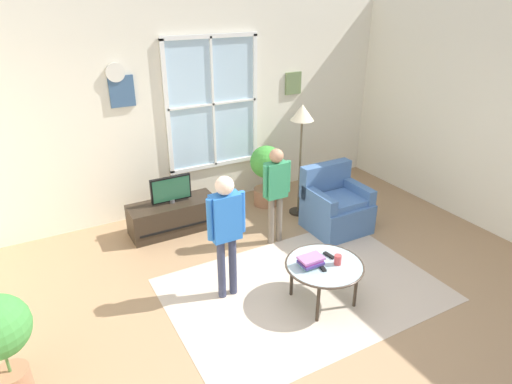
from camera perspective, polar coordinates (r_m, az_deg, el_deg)
The scene contains 15 objects.
ground_plane at distance 4.87m, azimuth 5.65°, elevation -14.18°, with size 6.88×6.17×0.02m, color #9E7A56.
back_wall at distance 6.52m, azimuth -8.04°, elevation 10.52°, with size 6.28×0.17×2.93m.
area_rug at distance 5.06m, azimuth 6.12°, elevation -12.34°, with size 2.92×2.02×0.01m, color #C6B29E.
tv_stand at distance 6.15m, azimuth -10.59°, elevation -3.10°, with size 1.18×0.47×0.42m.
television at distance 5.98m, azimuth -10.88°, elevation 0.35°, with size 0.54×0.08×0.37m.
armchair at distance 6.16m, azimuth 10.15°, elevation -1.86°, with size 0.76×0.74×0.87m.
coffee_table at distance 4.69m, azimuth 8.78°, elevation -9.44°, with size 0.82×0.82×0.46m.
book_stack at distance 4.60m, azimuth 7.07°, elevation -8.82°, with size 0.25×0.18×0.10m.
cup at distance 4.67m, azimuth 10.46°, elevation -8.55°, with size 0.08×0.08×0.11m, color #BF3F3F.
remote_near_books at distance 4.60m, azimuth 8.48°, elevation -9.54°, with size 0.04×0.14×0.02m, color black.
remote_near_cup at distance 4.80m, azimuth 9.37°, elevation -8.04°, with size 0.04×0.14×0.02m, color black.
person_blue_shirt at distance 4.50m, azimuth -3.90°, elevation -4.13°, with size 0.42×0.19×1.39m.
person_green_shirt at distance 5.52m, azimuth 2.58°, elevation 0.83°, with size 0.39×0.18×1.29m.
potted_plant_by_window at distance 6.65m, azimuth 1.33°, elevation 2.79°, with size 0.49×0.49×0.94m.
floor_lamp at distance 6.14m, azimuth 5.91°, elevation 8.72°, with size 0.32×0.32×1.63m.
Camera 1 is at (-2.23, -3.08, 3.04)m, focal length 31.12 mm.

